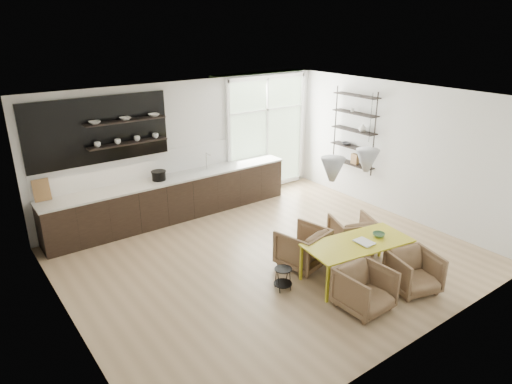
% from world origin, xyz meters
% --- Properties ---
extents(room, '(7.02, 6.01, 2.91)m').
position_xyz_m(room, '(0.58, 1.10, 1.46)').
color(room, tan).
rests_on(room, ground).
extents(kitchen_run, '(5.54, 0.69, 2.75)m').
position_xyz_m(kitchen_run, '(-0.69, 2.69, 0.60)').
color(kitchen_run, black).
rests_on(kitchen_run, ground).
extents(right_shelving, '(0.26, 1.22, 1.90)m').
position_xyz_m(right_shelving, '(3.36, 1.17, 1.65)').
color(right_shelving, black).
rests_on(right_shelving, ground).
extents(dining_table, '(1.92, 1.07, 0.66)m').
position_xyz_m(dining_table, '(0.73, -1.39, 0.62)').
color(dining_table, gold).
rests_on(dining_table, ground).
extents(armchair_back_left, '(0.91, 0.93, 0.71)m').
position_xyz_m(armchair_back_left, '(0.27, -0.55, 0.36)').
color(armchair_back_left, brown).
rests_on(armchair_back_left, ground).
extents(armchair_back_right, '(0.96, 0.97, 0.68)m').
position_xyz_m(armchair_back_right, '(1.40, -0.68, 0.34)').
color(armchair_back_right, brown).
rests_on(armchair_back_right, ground).
extents(armchair_front_left, '(0.73, 0.75, 0.67)m').
position_xyz_m(armchair_front_left, '(0.15, -2.08, 0.34)').
color(armchair_front_left, brown).
rests_on(armchair_front_left, ground).
extents(armchair_front_right, '(0.87, 0.89, 0.66)m').
position_xyz_m(armchair_front_right, '(1.18, -2.19, 0.33)').
color(armchair_front_right, brown).
rests_on(armchair_front_right, ground).
extents(wire_stool, '(0.30, 0.30, 0.38)m').
position_xyz_m(wire_stool, '(-0.50, -0.94, 0.24)').
color(wire_stool, black).
rests_on(wire_stool, ground).
extents(table_book, '(0.24, 0.32, 0.03)m').
position_xyz_m(table_book, '(0.67, -1.47, 0.68)').
color(table_book, white).
rests_on(table_book, dining_table).
extents(table_bowl, '(0.23, 0.23, 0.06)m').
position_xyz_m(table_bowl, '(1.17, -1.45, 0.70)').
color(table_bowl, '#4A7753').
rests_on(table_bowl, dining_table).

